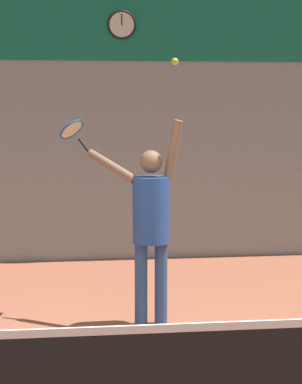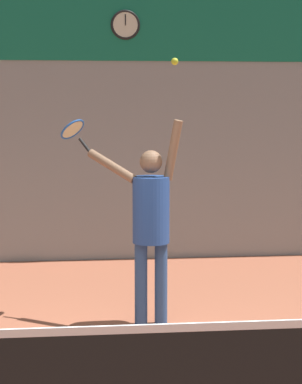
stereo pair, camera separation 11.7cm
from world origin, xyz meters
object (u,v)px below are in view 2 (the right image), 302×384
(tennis_ball, at_px, (175,61))
(tennis_player, at_px, (150,217))
(scoreboard_clock, at_px, (125,25))
(tennis_racket, at_px, (74,131))

(tennis_ball, bearing_deg, tennis_player, 156.14)
(scoreboard_clock, relative_size, tennis_racket, 1.08)
(tennis_racket, xyz_separation_m, tennis_ball, (0.99, -0.59, 0.69))
(tennis_racket, bearing_deg, scoreboard_clock, 74.06)
(tennis_racket, bearing_deg, tennis_ball, -30.88)
(scoreboard_clock, relative_size, tennis_ball, 5.88)
(scoreboard_clock, distance_m, tennis_racket, 2.98)
(scoreboard_clock, height_order, tennis_ball, scoreboard_clock)
(scoreboard_clock, xyz_separation_m, tennis_ball, (0.27, -3.13, -0.69))
(tennis_racket, height_order, tennis_ball, tennis_ball)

